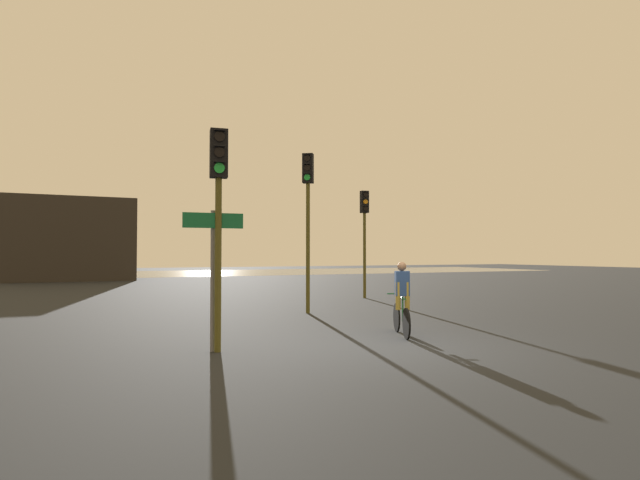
# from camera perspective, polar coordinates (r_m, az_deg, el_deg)

# --- Properties ---
(ground_plane) EXTENTS (120.00, 120.00, 0.00)m
(ground_plane) POSITION_cam_1_polar(r_m,az_deg,el_deg) (9.96, 9.21, -11.96)
(ground_plane) COLOR black
(water_strip) EXTENTS (80.00, 16.00, 0.01)m
(water_strip) POSITION_cam_1_polar(r_m,az_deg,el_deg) (48.05, -17.45, -3.68)
(water_strip) COLOR slate
(water_strip) RESTS_ON ground
(distant_building) EXTENTS (8.28, 4.00, 5.57)m
(distant_building) POSITION_cam_1_polar(r_m,az_deg,el_deg) (37.78, -26.65, 0.07)
(distant_building) COLOR #2D2823
(distant_building) RESTS_ON ground
(traffic_light_center) EXTENTS (0.40, 0.42, 4.86)m
(traffic_light_center) POSITION_cam_1_polar(r_m,az_deg,el_deg) (15.23, -1.39, 4.27)
(traffic_light_center) COLOR #4C4719
(traffic_light_center) RESTS_ON ground
(traffic_light_near_left) EXTENTS (0.35, 0.36, 4.10)m
(traffic_light_near_left) POSITION_cam_1_polar(r_m,az_deg,el_deg) (9.42, -11.52, 4.96)
(traffic_light_near_left) COLOR #4C4719
(traffic_light_near_left) RESTS_ON ground
(traffic_light_far_right) EXTENTS (0.35, 0.37, 4.38)m
(traffic_light_far_right) POSITION_cam_1_polar(r_m,az_deg,el_deg) (20.49, 5.11, 1.90)
(traffic_light_far_right) COLOR #4C4719
(traffic_light_far_right) RESTS_ON ground
(direction_sign_post) EXTENTS (1.10, 0.16, 2.60)m
(direction_sign_post) POSITION_cam_1_polar(r_m,az_deg,el_deg) (9.40, -12.15, -2.17)
(direction_sign_post) COLOR slate
(direction_sign_post) RESTS_ON ground
(cyclist) EXTENTS (0.72, 1.61, 1.62)m
(cyclist) POSITION_cam_1_polar(r_m,az_deg,el_deg) (11.15, 9.34, -6.60)
(cyclist) COLOR black
(cyclist) RESTS_ON ground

